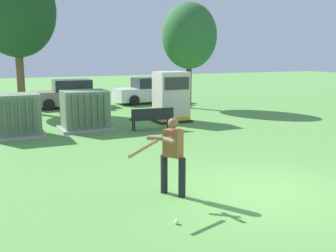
{
  "coord_description": "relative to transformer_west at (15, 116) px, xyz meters",
  "views": [
    {
      "loc": [
        -5.64,
        -6.97,
        3.11
      ],
      "look_at": [
        -0.8,
        3.5,
        1.0
      ],
      "focal_mm": 42.45,
      "sensor_mm": 36.0,
      "label": 1
    }
  ],
  "objects": [
    {
      "name": "parked_car_left_of_center",
      "position": [
        3.58,
        7.51,
        -0.04
      ],
      "size": [
        4.24,
        2.0,
        1.62
      ],
      "color": "gray",
      "rests_on": "ground"
    },
    {
      "name": "sports_ball",
      "position": [
        2.08,
        -9.67,
        -0.74
      ],
      "size": [
        0.09,
        0.09,
        0.09
      ],
      "primitive_type": "sphere",
      "color": "white",
      "rests_on": "ground"
    },
    {
      "name": "generator_enclosure",
      "position": [
        6.82,
        0.6,
        0.35
      ],
      "size": [
        1.6,
        1.4,
        2.3
      ],
      "color": "#262626",
      "rests_on": "ground"
    },
    {
      "name": "tree_center_left",
      "position": [
        9.74,
        4.38,
        3.29
      ],
      "size": [
        3.11,
        3.11,
        5.94
      ],
      "color": "#4C3828",
      "rests_on": "ground"
    },
    {
      "name": "tree_left",
      "position": [
        0.82,
        6.57,
        4.48
      ],
      "size": [
        4.02,
        4.02,
        7.68
      ],
      "color": "brown",
      "rests_on": "ground"
    },
    {
      "name": "batter",
      "position": [
        2.64,
        -8.27,
        0.19
      ],
      "size": [
        1.5,
        1.06,
        1.74
      ],
      "color": "black",
      "rests_on": "ground"
    },
    {
      "name": "transformer_mid_west",
      "position": [
        2.74,
        0.29,
        0.0
      ],
      "size": [
        2.1,
        1.7,
        1.62
      ],
      "color": "#9E9B93",
      "rests_on": "ground"
    },
    {
      "name": "parked_car_right_of_center",
      "position": [
        8.53,
        7.52,
        -0.04
      ],
      "size": [
        4.24,
        2.0,
        1.62
      ],
      "color": "silver",
      "rests_on": "ground"
    },
    {
      "name": "transformer_west",
      "position": [
        0.0,
        0.0,
        0.0
      ],
      "size": [
        2.1,
        1.7,
        1.62
      ],
      "color": "#9E9B93",
      "rests_on": "ground"
    },
    {
      "name": "park_bench",
      "position": [
        5.21,
        -0.98,
        -0.25
      ],
      "size": [
        1.83,
        0.56,
        0.92
      ],
      "color": "black",
      "rests_on": "ground"
    },
    {
      "name": "ground_plane",
      "position": [
        4.69,
        -8.9,
        -0.79
      ],
      "size": [
        96.0,
        96.0,
        0.0
      ],
      "primitive_type": "plane",
      "color": "#5B9947"
    }
  ]
}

